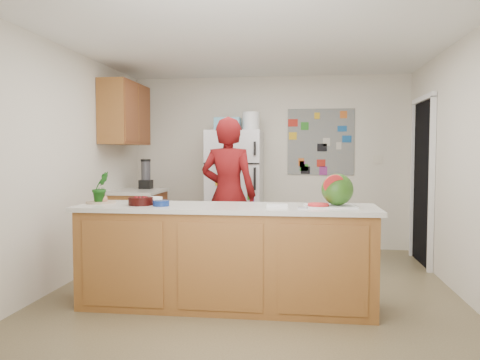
# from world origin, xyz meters

# --- Properties ---
(floor) EXTENTS (4.00, 4.50, 0.02)m
(floor) POSITION_xyz_m (0.00, 0.00, -0.01)
(floor) COLOR brown
(floor) RESTS_ON ground
(wall_back) EXTENTS (4.00, 0.02, 2.50)m
(wall_back) POSITION_xyz_m (0.00, 2.26, 1.25)
(wall_back) COLOR beige
(wall_back) RESTS_ON ground
(wall_left) EXTENTS (0.02, 4.50, 2.50)m
(wall_left) POSITION_xyz_m (-2.01, 0.00, 1.25)
(wall_left) COLOR beige
(wall_left) RESTS_ON ground
(wall_right) EXTENTS (0.02, 4.50, 2.50)m
(wall_right) POSITION_xyz_m (2.01, 0.00, 1.25)
(wall_right) COLOR beige
(wall_right) RESTS_ON ground
(ceiling) EXTENTS (4.00, 4.50, 0.02)m
(ceiling) POSITION_xyz_m (0.00, 0.00, 2.51)
(ceiling) COLOR white
(ceiling) RESTS_ON wall_back
(doorway) EXTENTS (0.03, 0.85, 2.04)m
(doorway) POSITION_xyz_m (1.99, 1.45, 1.02)
(doorway) COLOR black
(doorway) RESTS_ON ground
(peninsula_base) EXTENTS (2.60, 0.62, 0.88)m
(peninsula_base) POSITION_xyz_m (-0.20, -0.50, 0.44)
(peninsula_base) COLOR brown
(peninsula_base) RESTS_ON floor
(peninsula_top) EXTENTS (2.68, 0.70, 0.04)m
(peninsula_top) POSITION_xyz_m (-0.20, -0.50, 0.90)
(peninsula_top) COLOR silver
(peninsula_top) RESTS_ON peninsula_base
(side_counter_base) EXTENTS (0.60, 0.80, 0.86)m
(side_counter_base) POSITION_xyz_m (-1.69, 1.35, 0.43)
(side_counter_base) COLOR brown
(side_counter_base) RESTS_ON floor
(side_counter_top) EXTENTS (0.64, 0.84, 0.04)m
(side_counter_top) POSITION_xyz_m (-1.69, 1.35, 0.88)
(side_counter_top) COLOR silver
(side_counter_top) RESTS_ON side_counter_base
(upper_cabinets) EXTENTS (0.35, 1.00, 0.80)m
(upper_cabinets) POSITION_xyz_m (-1.82, 1.30, 1.90)
(upper_cabinets) COLOR brown
(upper_cabinets) RESTS_ON wall_left
(refrigerator) EXTENTS (0.75, 0.70, 1.70)m
(refrigerator) POSITION_xyz_m (-0.45, 1.88, 0.85)
(refrigerator) COLOR silver
(refrigerator) RESTS_ON floor
(fridge_top_bin) EXTENTS (0.35, 0.28, 0.18)m
(fridge_top_bin) POSITION_xyz_m (-0.55, 1.88, 1.79)
(fridge_top_bin) COLOR #5999B2
(fridge_top_bin) RESTS_ON refrigerator
(photo_collage) EXTENTS (0.95, 0.01, 0.95)m
(photo_collage) POSITION_xyz_m (0.75, 2.24, 1.55)
(photo_collage) COLOR slate
(photo_collage) RESTS_ON wall_back
(person) EXTENTS (0.71, 0.51, 1.80)m
(person) POSITION_xyz_m (-0.37, 0.76, 0.90)
(person) COLOR #600C0D
(person) RESTS_ON floor
(blender_appliance) EXTENTS (0.13, 0.13, 0.38)m
(blender_appliance) POSITION_xyz_m (-1.64, 1.56, 1.09)
(blender_appliance) COLOR black
(blender_appliance) RESTS_ON side_counter_top
(cutting_board) EXTENTS (0.46, 0.36, 0.01)m
(cutting_board) POSITION_xyz_m (0.72, -0.48, 0.93)
(cutting_board) COLOR white
(cutting_board) RESTS_ON peninsula_top
(watermelon) EXTENTS (0.28, 0.28, 0.28)m
(watermelon) POSITION_xyz_m (0.78, -0.46, 1.07)
(watermelon) COLOR #225710
(watermelon) RESTS_ON cutting_board
(watermelon_slice) EXTENTS (0.18, 0.18, 0.02)m
(watermelon_slice) POSITION_xyz_m (0.62, -0.53, 0.94)
(watermelon_slice) COLOR red
(watermelon_slice) RESTS_ON cutting_board
(cherry_bowl) EXTENTS (0.26, 0.26, 0.07)m
(cherry_bowl) POSITION_xyz_m (-0.97, -0.56, 0.96)
(cherry_bowl) COLOR black
(cherry_bowl) RESTS_ON peninsula_top
(white_bowl) EXTENTS (0.24, 0.24, 0.06)m
(white_bowl) POSITION_xyz_m (-0.91, -0.42, 0.95)
(white_bowl) COLOR silver
(white_bowl) RESTS_ON peninsula_top
(cobalt_bowl) EXTENTS (0.19, 0.19, 0.05)m
(cobalt_bowl) POSITION_xyz_m (-0.76, -0.61, 0.95)
(cobalt_bowl) COLOR navy
(cobalt_bowl) RESTS_ON peninsula_top
(plate) EXTENTS (0.35, 0.35, 0.02)m
(plate) POSITION_xyz_m (-1.40, -0.44, 0.93)
(plate) COLOR #C2B796
(plate) RESTS_ON peninsula_top
(paper_towel) EXTENTS (0.19, 0.17, 0.02)m
(paper_towel) POSITION_xyz_m (0.26, -0.55, 0.93)
(paper_towel) COLOR white
(paper_towel) RESTS_ON peninsula_top
(keys) EXTENTS (0.09, 0.05, 0.01)m
(keys) POSITION_xyz_m (0.48, -0.64, 0.93)
(keys) COLOR gray
(keys) RESTS_ON peninsula_top
(potted_plant) EXTENTS (0.20, 0.21, 0.30)m
(potted_plant) POSITION_xyz_m (-1.40, -0.45, 1.07)
(potted_plant) COLOR #184714
(potted_plant) RESTS_ON peninsula_top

